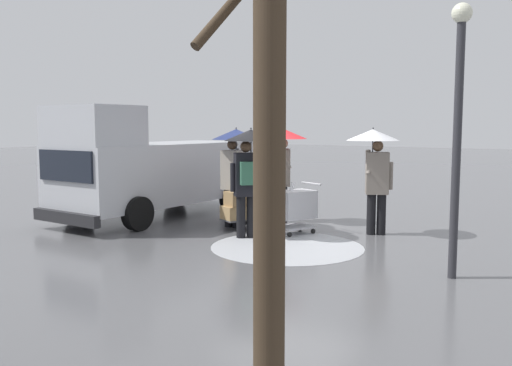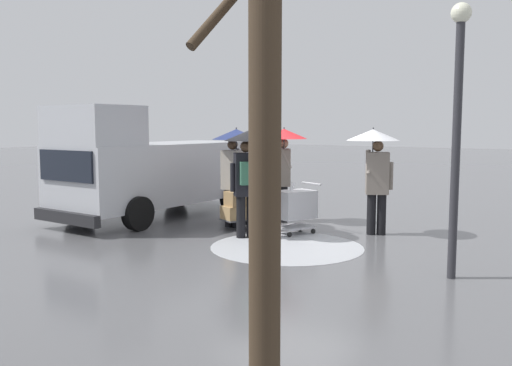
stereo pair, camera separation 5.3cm
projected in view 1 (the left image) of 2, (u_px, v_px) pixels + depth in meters
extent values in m
plane|color=#5B5B5E|center=(290.00, 233.00, 11.11)|extent=(90.00, 90.00, 0.00)
cylinder|color=#ADAFB5|center=(287.00, 247.00, 9.87)|extent=(2.77, 2.77, 0.01)
cube|color=#B7BABF|center=(158.00, 172.00, 13.17)|extent=(2.04, 5.23, 1.40)
cube|color=#B7BABF|center=(93.00, 126.00, 11.49)|extent=(1.86, 1.43, 0.84)
cube|color=black|center=(65.00, 166.00, 10.99)|extent=(1.66, 0.09, 0.63)
cube|color=#232326|center=(66.00, 218.00, 11.07)|extent=(1.96, 0.19, 0.24)
cylinder|color=black|center=(138.00, 213.00, 11.37)|extent=(0.25, 0.72, 0.72)
cylinder|color=black|center=(78.00, 206.00, 12.47)|extent=(0.25, 0.72, 0.72)
cylinder|color=black|center=(231.00, 197.00, 14.01)|extent=(0.25, 0.72, 0.72)
cylinder|color=black|center=(175.00, 192.00, 15.11)|extent=(0.25, 0.72, 0.72)
cube|color=#B2B2B7|center=(295.00, 204.00, 11.02)|extent=(0.76, 0.90, 0.56)
cube|color=#B2B2B7|center=(295.00, 227.00, 11.06)|extent=(0.69, 0.81, 0.04)
cylinder|color=#B2B2B7|center=(311.00, 183.00, 11.21)|extent=(0.55, 0.25, 0.04)
sphere|color=black|center=(290.00, 235.00, 10.73)|extent=(0.10, 0.10, 0.10)
sphere|color=black|center=(277.00, 231.00, 11.07)|extent=(0.10, 0.10, 0.10)
sphere|color=black|center=(313.00, 231.00, 11.08)|extent=(0.10, 0.10, 0.10)
sphere|color=black|center=(300.00, 228.00, 11.42)|extent=(0.10, 0.10, 0.10)
cylinder|color=white|center=(289.00, 199.00, 11.01)|extent=(0.17, 0.29, 0.69)
cube|color=#515156|center=(237.00, 219.00, 11.50)|extent=(0.67, 0.74, 0.03)
cylinder|color=#515156|center=(255.00, 194.00, 11.43)|extent=(0.04, 0.04, 1.10)
cylinder|color=#515156|center=(243.00, 191.00, 11.79)|extent=(0.04, 0.04, 1.10)
cylinder|color=black|center=(255.00, 225.00, 11.48)|extent=(0.12, 0.20, 0.20)
cylinder|color=black|center=(243.00, 222.00, 11.88)|extent=(0.12, 0.20, 0.20)
cube|color=tan|center=(237.00, 212.00, 11.48)|extent=(0.64, 0.71, 0.27)
cube|color=#A37F51|center=(237.00, 199.00, 11.45)|extent=(0.50, 0.54, 0.31)
cylinder|color=black|center=(381.00, 214.00, 10.94)|extent=(0.18, 0.18, 0.82)
cylinder|color=black|center=(371.00, 214.00, 10.96)|extent=(0.18, 0.18, 0.82)
cube|color=slate|center=(377.00, 173.00, 10.87)|extent=(0.52, 0.45, 0.84)
sphere|color=brown|center=(378.00, 146.00, 10.81)|extent=(0.22, 0.22, 0.22)
cylinder|color=slate|center=(390.00, 176.00, 10.84)|extent=(0.10, 0.10, 0.55)
cylinder|color=slate|center=(368.00, 162.00, 10.84)|extent=(0.23, 0.31, 0.50)
cylinder|color=#333338|center=(373.00, 154.00, 10.84)|extent=(0.02, 0.02, 0.86)
cone|color=white|center=(373.00, 135.00, 10.80)|extent=(1.04, 1.04, 0.22)
sphere|color=#333338|center=(373.00, 128.00, 10.78)|extent=(0.04, 0.04, 0.04)
cylinder|color=black|center=(229.00, 208.00, 11.78)|extent=(0.18, 0.18, 0.82)
cylinder|color=black|center=(236.00, 209.00, 11.67)|extent=(0.18, 0.18, 0.82)
cube|color=#B2A899|center=(232.00, 170.00, 11.64)|extent=(0.45, 0.29, 0.84)
sphere|color=brown|center=(232.00, 145.00, 11.58)|extent=(0.22, 0.22, 0.22)
cylinder|color=#B2A899|center=(223.00, 172.00, 11.78)|extent=(0.10, 0.10, 0.55)
cylinder|color=#B2A899|center=(240.00, 160.00, 11.53)|extent=(0.11, 0.30, 0.50)
cylinder|color=#333338|center=(236.00, 152.00, 11.54)|extent=(0.02, 0.02, 0.86)
cone|color=navy|center=(236.00, 134.00, 11.50)|extent=(1.04, 1.04, 0.22)
sphere|color=#333338|center=(236.00, 128.00, 11.49)|extent=(0.04, 0.04, 0.04)
cylinder|color=black|center=(282.00, 203.00, 12.55)|extent=(0.18, 0.18, 0.82)
cylinder|color=black|center=(283.00, 204.00, 12.35)|extent=(0.18, 0.18, 0.82)
cube|color=slate|center=(283.00, 167.00, 12.36)|extent=(0.49, 0.52, 0.84)
sphere|color=tan|center=(283.00, 143.00, 12.30)|extent=(0.22, 0.22, 0.22)
cylinder|color=slate|center=(282.00, 169.00, 12.62)|extent=(0.10, 0.10, 0.55)
cylinder|color=slate|center=(285.00, 158.00, 12.16)|extent=(0.30, 0.26, 0.50)
cylinder|color=#333338|center=(284.00, 151.00, 12.22)|extent=(0.02, 0.02, 0.86)
cone|color=red|center=(284.00, 134.00, 12.18)|extent=(1.04, 1.04, 0.22)
sphere|color=#333338|center=(284.00, 128.00, 12.17)|extent=(0.04, 0.04, 0.04)
cube|color=maroon|center=(274.00, 166.00, 12.35)|extent=(0.31, 0.34, 0.44)
cylinder|color=black|center=(241.00, 217.00, 10.63)|extent=(0.18, 0.18, 0.82)
cylinder|color=black|center=(251.00, 217.00, 10.67)|extent=(0.18, 0.18, 0.82)
cube|color=black|center=(246.00, 175.00, 10.56)|extent=(0.50, 0.51, 0.84)
sphere|color=brown|center=(246.00, 147.00, 10.50)|extent=(0.22, 0.22, 0.22)
cylinder|color=black|center=(233.00, 177.00, 10.51)|extent=(0.10, 0.10, 0.55)
cylinder|color=black|center=(255.00, 163.00, 10.60)|extent=(0.29, 0.28, 0.50)
cylinder|color=#333338|center=(251.00, 155.00, 10.54)|extent=(0.02, 0.02, 0.86)
cone|color=black|center=(251.00, 135.00, 10.50)|extent=(1.04, 1.04, 0.22)
sphere|color=#333338|center=(251.00, 128.00, 10.49)|extent=(0.04, 0.04, 0.04)
cube|color=#33664C|center=(248.00, 173.00, 10.36)|extent=(0.32, 0.33, 0.44)
cylinder|color=#423323|center=(269.00, 165.00, 3.99)|extent=(0.24, 0.24, 3.80)
cylinder|color=#423323|center=(235.00, 0.00, 4.13)|extent=(0.26, 0.81, 0.82)
cylinder|color=#2D2D33|center=(457.00, 153.00, 7.68)|extent=(0.12, 0.12, 3.60)
sphere|color=#EAEACC|center=(462.00, 13.00, 7.48)|extent=(0.28, 0.28, 0.28)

